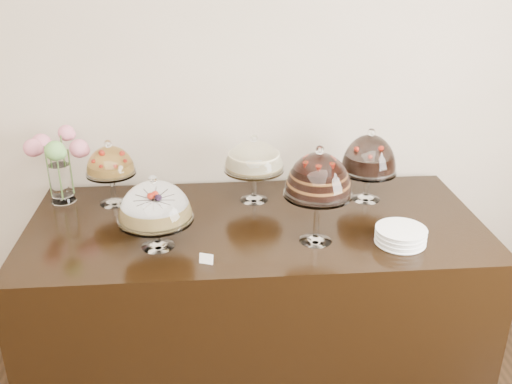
{
  "coord_description": "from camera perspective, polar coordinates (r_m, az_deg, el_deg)",
  "views": [
    {
      "loc": [
        0.06,
        -0.02,
        2.17
      ],
      "look_at": [
        0.26,
        2.4,
        1.08
      ],
      "focal_mm": 40.0,
      "sensor_mm": 36.0,
      "label": 1
    }
  ],
  "objects": [
    {
      "name": "display_counter",
      "position": [
        3.01,
        -0.08,
        -10.61
      ],
      "size": [
        2.2,
        1.0,
        0.9
      ],
      "primitive_type": "cube",
      "color": "black",
      "rests_on": "ground"
    },
    {
      "name": "cake_stand_sugar_sponge",
      "position": [
        2.51,
        -10.09,
        -1.26
      ],
      "size": [
        0.33,
        0.33,
        0.34
      ],
      "color": "white",
      "rests_on": "display_counter"
    },
    {
      "name": "cake_stand_cheesecake",
      "position": [
        2.92,
        -0.21,
        3.39
      ],
      "size": [
        0.31,
        0.31,
        0.36
      ],
      "color": "white",
      "rests_on": "display_counter"
    },
    {
      "name": "wall_back",
      "position": [
        3.09,
        -5.94,
        11.55
      ],
      "size": [
        5.0,
        0.04,
        3.0
      ],
      "primitive_type": "cube",
      "color": "#C1B19B",
      "rests_on": "ground"
    },
    {
      "name": "flower_vase",
      "position": [
        3.07,
        -19.28,
        3.08
      ],
      "size": [
        0.3,
        0.31,
        0.39
      ],
      "color": "white",
      "rests_on": "display_counter"
    },
    {
      "name": "cake_stand_choco_layer",
      "position": [
        2.49,
        6.26,
        1.43
      ],
      "size": [
        0.3,
        0.3,
        0.46
      ],
      "color": "white",
      "rests_on": "display_counter"
    },
    {
      "name": "plate_stack",
      "position": [
        2.65,
        14.26,
        -4.28
      ],
      "size": [
        0.22,
        0.22,
        0.07
      ],
      "color": "white",
      "rests_on": "display_counter"
    },
    {
      "name": "price_card_left",
      "position": [
        2.44,
        -5.0,
        -6.68
      ],
      "size": [
        0.06,
        0.04,
        0.04
      ],
      "primitive_type": "cube",
      "rotation": [
        -0.21,
        0.0,
        -0.36
      ],
      "color": "white",
      "rests_on": "display_counter"
    },
    {
      "name": "cake_stand_dark_choco",
      "position": [
        2.98,
        11.26,
        3.46
      ],
      "size": [
        0.29,
        0.29,
        0.39
      ],
      "color": "white",
      "rests_on": "display_counter"
    },
    {
      "name": "cake_stand_fruit_tart",
      "position": [
        2.98,
        -14.38,
        2.73
      ],
      "size": [
        0.25,
        0.25,
        0.35
      ],
      "color": "white",
      "rests_on": "display_counter"
    }
  ]
}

